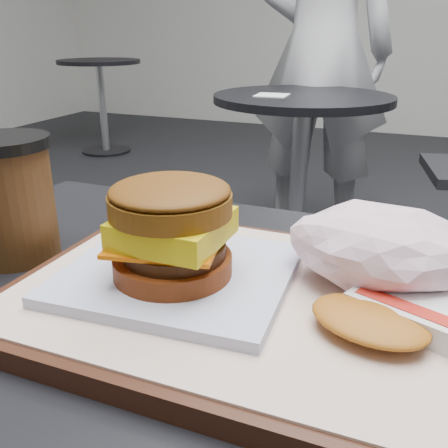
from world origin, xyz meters
TOP-DOWN VIEW (x-y plane):
  - serving_tray at (-0.01, 0.04)m, footprint 0.38×0.28m
  - breakfast_sandwich at (-0.07, 0.03)m, footprint 0.20×0.18m
  - hash_brown at (0.11, 0.03)m, footprint 0.13×0.11m
  - crumpled_wrapper at (0.09, 0.10)m, footprint 0.15×0.12m
  - coffee_cup at (-0.27, 0.06)m, footprint 0.09×0.09m
  - neighbor_table at (-0.35, 1.65)m, footprint 0.70×0.70m
  - napkin at (-0.45, 1.57)m, footprint 0.13×0.13m
  - patron at (-0.39, 2.12)m, footprint 0.67×0.46m
  - bg_table_mid at (-2.40, 3.20)m, footprint 0.66×0.66m

SIDE VIEW (x-z plane):
  - neighbor_table at x=-0.35m, z-range 0.18..0.93m
  - bg_table_mid at x=-2.40m, z-range 0.19..0.94m
  - napkin at x=-0.45m, z-range 0.75..0.75m
  - serving_tray at x=-0.01m, z-range 0.77..0.79m
  - hash_brown at x=0.11m, z-range 0.79..0.81m
  - crumpled_wrapper at x=0.09m, z-range 0.79..0.86m
  - breakfast_sandwich at x=-0.07m, z-range 0.78..0.88m
  - coffee_cup at x=-0.27m, z-range 0.77..0.90m
  - patron at x=-0.39m, z-range 0.00..1.79m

